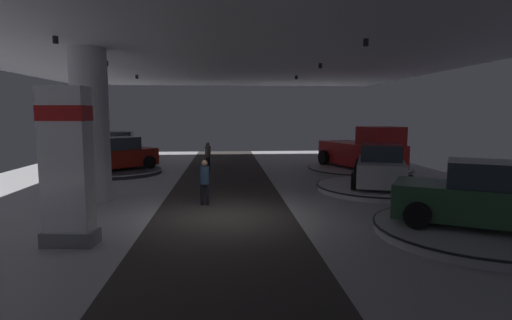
% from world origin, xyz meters
% --- Properties ---
extents(ground, '(24.00, 44.00, 0.06)m').
position_xyz_m(ground, '(0.00, 0.00, -0.02)').
color(ground, '#B2B2B7').
extents(ceiling_with_spotlights, '(24.00, 44.00, 0.39)m').
position_xyz_m(ceiling_with_spotlights, '(-0.00, -0.00, 5.55)').
color(ceiling_with_spotlights, silver).
extents(column_left, '(1.31, 1.31, 5.50)m').
position_xyz_m(column_left, '(-4.78, 2.74, 2.75)').
color(column_left, silver).
rests_on(column_left, ground).
extents(brand_sign_pylon, '(1.34, 0.80, 3.82)m').
position_xyz_m(brand_sign_pylon, '(-3.71, -2.39, 1.98)').
color(brand_sign_pylon, slate).
rests_on(brand_sign_pylon, ground).
extents(display_platform_near_right, '(5.34, 5.34, 0.27)m').
position_xyz_m(display_platform_near_right, '(6.66, -2.45, 0.15)').
color(display_platform_near_right, '#B7B7BC').
rests_on(display_platform_near_right, ground).
extents(display_car_near_right, '(4.53, 3.70, 1.71)m').
position_xyz_m(display_car_near_right, '(6.69, -2.47, 1.03)').
color(display_car_near_right, '#2D5638').
rests_on(display_car_near_right, display_platform_near_right).
extents(display_platform_far_right, '(5.68, 5.68, 0.22)m').
position_xyz_m(display_platform_far_right, '(7.45, 9.39, 0.13)').
color(display_platform_far_right, '#B7B7BC').
rests_on(display_platform_far_right, ground).
extents(pickup_truck_far_right, '(3.89, 5.69, 2.30)m').
position_xyz_m(pickup_truck_far_right, '(7.55, 9.08, 1.16)').
color(pickup_truck_far_right, red).
rests_on(pickup_truck_far_right, display_platform_far_right).
extents(display_platform_far_left, '(4.84, 4.84, 0.23)m').
position_xyz_m(display_platform_far_left, '(-5.77, 9.59, 0.13)').
color(display_platform_far_left, '#333338').
rests_on(display_platform_far_left, ground).
extents(display_car_far_left, '(4.29, 4.19, 1.71)m').
position_xyz_m(display_car_far_left, '(-5.75, 9.62, 0.99)').
color(display_car_far_left, maroon).
rests_on(display_car_far_left, display_platform_far_left).
extents(display_platform_mid_right, '(5.24, 5.24, 0.24)m').
position_xyz_m(display_platform_mid_right, '(6.46, 3.86, 0.13)').
color(display_platform_mid_right, silver).
rests_on(display_platform_mid_right, ground).
extents(display_car_mid_right, '(3.30, 4.56, 1.71)m').
position_xyz_m(display_car_mid_right, '(6.45, 3.83, 1.00)').
color(display_car_mid_right, silver).
rests_on(display_car_mid_right, display_platform_mid_right).
extents(display_platform_deep_left, '(5.23, 5.23, 0.27)m').
position_xyz_m(display_platform_deep_left, '(-7.08, 15.76, 0.15)').
color(display_platform_deep_left, '#B7B7BC').
rests_on(display_platform_deep_left, ground).
extents(display_car_deep_left, '(2.69, 4.41, 1.71)m').
position_xyz_m(display_car_deep_left, '(-7.09, 15.79, 1.03)').
color(display_car_deep_left, black).
rests_on(display_car_deep_left, display_platform_deep_left).
extents(visitor_walking_near, '(0.32, 0.32, 1.59)m').
position_xyz_m(visitor_walking_near, '(-0.66, 1.71, 0.91)').
color(visitor_walking_near, black).
rests_on(visitor_walking_near, ground).
extents(visitor_walking_far, '(0.32, 0.32, 1.59)m').
position_xyz_m(visitor_walking_far, '(-0.92, 10.48, 0.91)').
color(visitor_walking_far, black).
rests_on(visitor_walking_far, ground).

